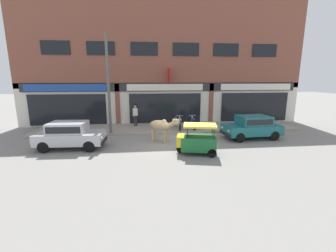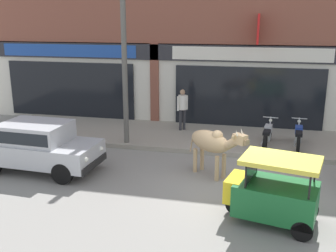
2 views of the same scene
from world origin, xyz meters
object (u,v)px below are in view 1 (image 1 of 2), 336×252
car_1 (252,126)px  auto_rickshaw (197,141)px  motorcycle_1 (193,123)px  utility_pole (108,85)px  car_0 (70,134)px  motorcycle_0 (180,124)px  cow (161,126)px  pedestrian (135,113)px

car_1 → auto_rickshaw: size_ratio=1.74×
motorcycle_1 → utility_pole: utility_pole is taller
car_0 → auto_rickshaw: (6.67, -1.62, -0.15)m
motorcycle_0 → utility_pole: (-4.82, -0.71, 2.81)m
motorcycle_0 → car_1: bearing=-31.7°
cow → auto_rickshaw: cow is taller
pedestrian → auto_rickshaw: bearing=-62.8°
cow → utility_pole: utility_pole is taller
car_1 → motorcycle_1: 4.17m
auto_rickshaw → pedestrian: size_ratio=1.33×
car_0 → pedestrian: bearing=54.3°
car_0 → pedestrian: 5.84m
motorcycle_0 → motorcycle_1: 1.02m
motorcycle_0 → motorcycle_1: same height
pedestrian → cow: bearing=-67.7°
car_0 → auto_rickshaw: auto_rickshaw is taller
auto_rickshaw → motorcycle_0: bearing=90.5°
car_0 → utility_pole: 4.14m
motorcycle_0 → motorcycle_1: bearing=4.6°
car_0 → utility_pole: bearing=56.5°
motorcycle_1 → utility_pole: size_ratio=0.28×
motorcycle_0 → motorcycle_1: (1.01, 0.08, 0.00)m
motorcycle_0 → pedestrian: size_ratio=1.13×
cow → utility_pole: 4.49m
utility_pole → cow: bearing=-31.7°
cow → motorcycle_1: cow is taller
cow → pedestrian: 4.35m
motorcycle_0 → utility_pole: size_ratio=0.28×
utility_pole → motorcycle_1: bearing=7.7°
cow → car_0: (-5.05, -0.71, -0.19)m
motorcycle_0 → pedestrian: bearing=157.9°
auto_rickshaw → motorcycle_0: 5.05m
auto_rickshaw → motorcycle_1: 5.22m
auto_rickshaw → cow: bearing=124.7°
car_0 → motorcycle_0: (6.62, 3.43, -0.27)m
car_0 → auto_rickshaw: 6.86m
motorcycle_0 → pedestrian: pedestrian is taller
motorcycle_1 → pedestrian: bearing=163.9°
auto_rickshaw → motorcycle_0: (-0.05, 5.05, -0.12)m
cow → utility_pole: size_ratio=0.29×
car_0 → motorcycle_1: car_0 is taller
cow → utility_pole: bearing=148.3°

